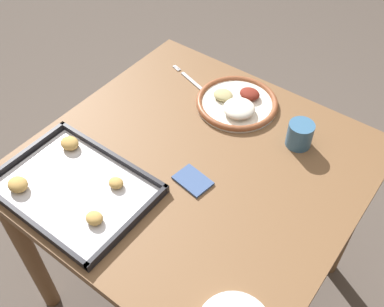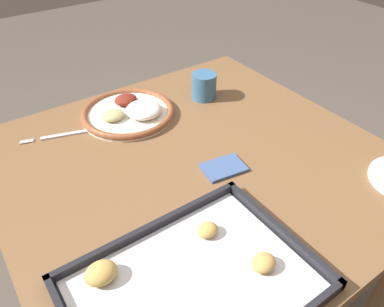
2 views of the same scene
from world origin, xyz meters
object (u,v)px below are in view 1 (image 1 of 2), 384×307
Objects in this scene: fork at (194,83)px; drinking_cup at (300,135)px; dinner_plate at (237,103)px; baking_tray at (72,186)px; napkin at (193,181)px.

drinking_cup reaches higher than fork.
dinner_plate is 0.25m from drinking_cup.
baking_tray is 3.85× the size of napkin.
drinking_cup reaches higher than dinner_plate.
fork is 0.44m from drinking_cup.
napkin is at bearing 61.68° from drinking_cup.
drinking_cup is at bearing 171.67° from dinner_plate.
baking_tray is 0.34m from napkin.
drinking_cup is (-0.43, 0.05, 0.04)m from fork.
dinner_plate is at bearing -166.33° from fork.
dinner_plate reaches higher than fork.
drinking_cup is at bearing -118.32° from napkin.
dinner_plate is 0.60m from baking_tray.
baking_tray is (0.18, 0.57, -0.00)m from dinner_plate.
fork is 2.66× the size of drinking_cup.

